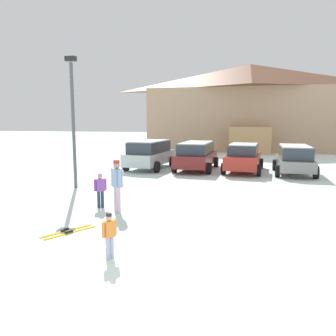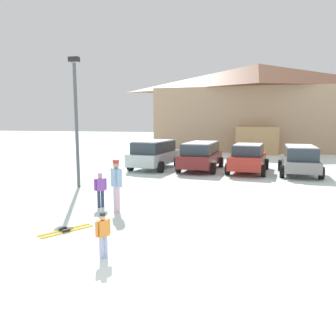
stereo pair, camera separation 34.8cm
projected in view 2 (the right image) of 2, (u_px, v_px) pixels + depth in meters
ground at (113, 305)px, 5.14m from camera, size 160.00×160.00×0.00m
ski_lodge at (257, 107)px, 33.15m from camera, size 20.32×10.59×8.58m
parked_silver_wagon at (155, 154)px, 19.93m from camera, size 2.45×4.56×1.72m
parked_maroon_van at (201, 155)px, 19.37m from camera, size 2.32×4.77×1.66m
parked_red_sedan at (248, 158)px, 18.54m from camera, size 2.34×4.65×1.62m
parked_grey_wagon at (300, 159)px, 17.61m from camera, size 2.13×4.11×1.58m
skier_child_in_orange_jacket at (103, 233)px, 6.84m from camera, size 0.24×0.33×0.99m
skier_child_in_purple_jacket at (100, 188)px, 10.93m from camera, size 0.34×0.32×1.16m
skier_adult_in_blue_parka at (116, 183)px, 10.35m from camera, size 0.45×0.49×1.67m
pair_of_skis at (66, 230)px, 8.62m from camera, size 0.99×1.40×0.08m
lamp_post at (76, 116)px, 13.97m from camera, size 0.44×0.24×5.53m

